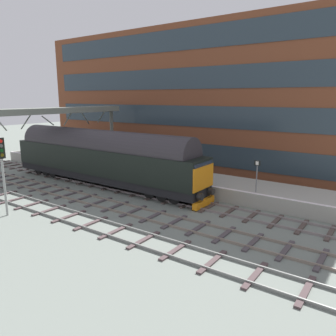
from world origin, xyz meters
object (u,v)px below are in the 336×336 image
(platform_number_sign, at_px, (257,171))
(waiting_passenger, at_px, (190,163))
(diesel_locomotive, at_px, (101,156))
(signal_post_near, at_px, (3,166))

(platform_number_sign, relative_size, waiting_passenger, 1.33)
(diesel_locomotive, bearing_deg, signal_post_near, -176.25)
(diesel_locomotive, distance_m, platform_number_sign, 12.82)
(diesel_locomotive, height_order, signal_post_near, signal_post_near)
(signal_post_near, xyz_separation_m, waiting_passenger, (12.58, -5.74, -1.20))
(diesel_locomotive, bearing_deg, platform_number_sign, -80.73)
(diesel_locomotive, height_order, waiting_passenger, diesel_locomotive)
(diesel_locomotive, relative_size, waiting_passenger, 12.14)
(waiting_passenger, bearing_deg, signal_post_near, 52.15)
(waiting_passenger, bearing_deg, diesel_locomotive, 18.67)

